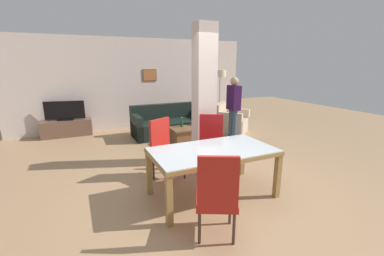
{
  "coord_description": "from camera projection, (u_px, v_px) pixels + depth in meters",
  "views": [
    {
      "loc": [
        -1.77,
        -3.11,
        1.97
      ],
      "look_at": [
        0.0,
        0.74,
        0.89
      ],
      "focal_mm": 24.0,
      "sensor_mm": 36.0,
      "label": 1
    }
  ],
  "objects": [
    {
      "name": "ground_plane",
      "position": [
        212.0,
        195.0,
        3.94
      ],
      "size": [
        18.0,
        18.0,
        0.0
      ],
      "primitive_type": "plane",
      "color": "#A6815B"
    },
    {
      "name": "back_wall",
      "position": [
        136.0,
        84.0,
        7.86
      ],
      "size": [
        7.2,
        0.09,
        2.7
      ],
      "color": "beige",
      "rests_on": "ground_plane"
    },
    {
      "name": "divider_pillar",
      "position": [
        204.0,
        96.0,
        5.01
      ],
      "size": [
        0.4,
        0.32,
        2.7
      ],
      "color": "beige",
      "rests_on": "ground_plane"
    },
    {
      "name": "dining_table",
      "position": [
        213.0,
        158.0,
        3.79
      ],
      "size": [
        1.81,
        1.0,
        0.74
      ],
      "color": "olive",
      "rests_on": "ground_plane"
    },
    {
      "name": "dining_chair_near_left",
      "position": [
        217.0,
        194.0,
        2.84
      ],
      "size": [
        0.62,
        0.62,
        1.05
      ],
      "rotation": [
        0.0,
        0.0,
        -0.46
      ],
      "color": "red",
      "rests_on": "ground_plane"
    },
    {
      "name": "dining_chair_far_right",
      "position": [
        211.0,
        142.0,
        4.75
      ],
      "size": [
        0.62,
        0.62,
        1.05
      ],
      "rotation": [
        0.0,
        0.0,
        2.66
      ],
      "color": "#B3191C",
      "rests_on": "ground_plane"
    },
    {
      "name": "dining_chair_far_left",
      "position": [
        165.0,
        148.0,
        4.4
      ],
      "size": [
        0.62,
        0.62,
        1.05
      ],
      "rotation": [
        0.0,
        0.0,
        -2.67
      ],
      "color": "red",
      "rests_on": "ground_plane"
    },
    {
      "name": "sofa",
      "position": [
        169.0,
        125.0,
        7.17
      ],
      "size": [
        2.0,
        0.9,
        0.84
      ],
      "rotation": [
        0.0,
        0.0,
        3.14
      ],
      "color": "black",
      "rests_on": "ground_plane"
    },
    {
      "name": "armchair",
      "position": [
        230.0,
        122.0,
        7.55
      ],
      "size": [
        1.2,
        1.2,
        0.82
      ],
      "rotation": [
        0.0,
        0.0,
        3.81
      ],
      "color": "beige",
      "rests_on": "ground_plane"
    },
    {
      "name": "coffee_table",
      "position": [
        185.0,
        136.0,
        6.32
      ],
      "size": [
        0.72,
        0.58,
        0.43
      ],
      "color": "brown",
      "rests_on": "ground_plane"
    },
    {
      "name": "bottle",
      "position": [
        182.0,
        123.0,
        6.35
      ],
      "size": [
        0.08,
        0.08,
        0.24
      ],
      "color": "#194C23",
      "rests_on": "coffee_table"
    },
    {
      "name": "tv_stand",
      "position": [
        67.0,
        128.0,
        7.06
      ],
      "size": [
        1.28,
        0.4,
        0.45
      ],
      "color": "brown",
      "rests_on": "ground_plane"
    },
    {
      "name": "tv_screen",
      "position": [
        65.0,
        111.0,
        6.94
      ],
      "size": [
        1.01,
        0.28,
        0.52
      ],
      "rotation": [
        0.0,
        0.0,
        2.95
      ],
      "color": "black",
      "rests_on": "tv_stand"
    },
    {
      "name": "floor_lamp",
      "position": [
        220.0,
        78.0,
        8.29
      ],
      "size": [
        0.37,
        0.37,
        1.75
      ],
      "color": "#B7B7BC",
      "rests_on": "ground_plane"
    },
    {
      "name": "standing_person",
      "position": [
        234.0,
        104.0,
        6.64
      ],
      "size": [
        0.23,
        0.39,
        1.63
      ],
      "rotation": [
        0.0,
        0.0,
        1.53
      ],
      "color": "#364E61",
      "rests_on": "ground_plane"
    }
  ]
}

